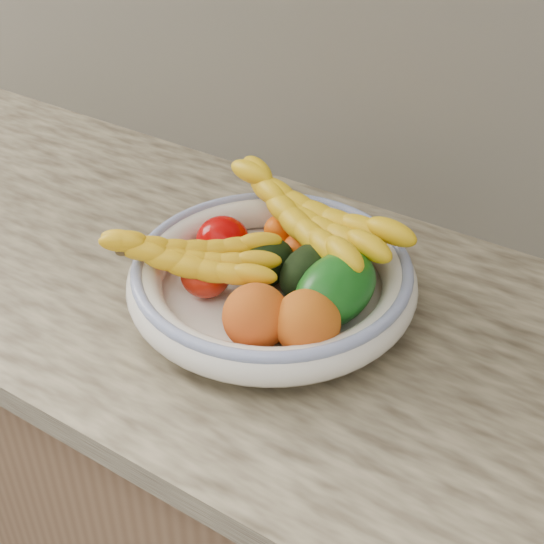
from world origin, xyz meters
The scene contains 15 objects.
kitchen_counter centered at (0.00, 1.69, 0.46)m, with size 2.44×0.66×1.40m.
fruit_bowl centered at (0.00, 1.66, 0.95)m, with size 0.39×0.39×0.08m.
clementine_back_left centered at (-0.05, 1.76, 0.95)m, with size 0.05×0.05×0.04m, color #FF6205.
clementine_back_right centered at (0.03, 1.77, 0.95)m, with size 0.05×0.05×0.05m, color #F05705.
clementine_back_mid centered at (0.00, 1.73, 0.95)m, with size 0.06×0.06×0.05m, color #E54F04.
clementine_extra centered at (0.04, 1.74, 0.95)m, with size 0.06×0.06×0.05m, color #F26005.
tomato_left centered at (-0.10, 1.68, 0.96)m, with size 0.08×0.08×0.07m, color #B30000.
tomato_near_left centered at (-0.07, 1.61, 0.96)m, with size 0.07×0.07×0.06m, color #B51C0B.
avocado_center centered at (-0.01, 1.67, 0.96)m, with size 0.06×0.09×0.06m, color black.
avocado_right centered at (0.05, 1.69, 0.96)m, with size 0.08×0.11×0.08m, color black.
green_mango centered at (0.10, 1.65, 0.98)m, with size 0.09×0.13×0.09m, color #105613.
peach_front centered at (0.04, 1.56, 0.97)m, with size 0.08×0.08×0.08m, color orange.
peach_right centered at (0.10, 1.59, 0.97)m, with size 0.08×0.08×0.08m, color orange.
banana_bunch_back centered at (0.00, 1.75, 0.99)m, with size 0.34×0.12×0.09m, color yellow, non-canonical shape.
banana_bunch_front centered at (-0.09, 1.60, 0.98)m, with size 0.25×0.10×0.07m, color yellow, non-canonical shape.
Camera 1 is at (0.44, 0.98, 1.56)m, focal length 50.00 mm.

